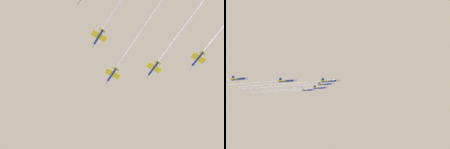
# 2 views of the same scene
# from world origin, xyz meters

# --- Properties ---
(jet_lead) EXTENTS (15.75, 85.13, 2.67)m
(jet_lead) POSITION_xyz_m (19.72, -8.46, 156.85)
(jet_lead) COLOR navy
(jet_starboard_inner) EXTENTS (13.80, 70.88, 2.67)m
(jet_starboard_inner) POSITION_xyz_m (39.78, -15.85, 156.30)
(jet_starboard_inner) COLOR navy
(jet_starboard_outer) EXTENTS (14.01, 72.40, 2.67)m
(jet_starboard_outer) POSITION_xyz_m (61.07, -32.12, 156.79)
(jet_starboard_outer) COLOR navy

